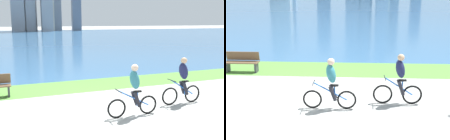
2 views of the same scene
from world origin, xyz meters
The scene contains 6 objects.
ground_plane centered at (0.00, 0.00, 0.00)m, with size 300.00×300.00×0.00m, color #9E9E99.
grass_strip_bayside centered at (0.00, 3.35, 0.00)m, with size 120.00×2.40×0.01m, color #59933D.
bay_water_surface centered at (0.00, 44.99, 0.00)m, with size 300.00×80.89×0.00m, color #386693.
cyclist_lead centered at (0.73, -1.16, 0.83)m, with size 1.70×0.52×1.65m.
cyclist_trailing centered at (2.92, -0.63, 0.84)m, with size 1.61×0.52×1.69m.
bench_near_path centered at (-3.56, 2.72, 0.45)m, with size 1.50×0.47×0.90m.
Camera 2 is at (1.47, -9.88, 3.84)m, focal length 47.67 mm.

